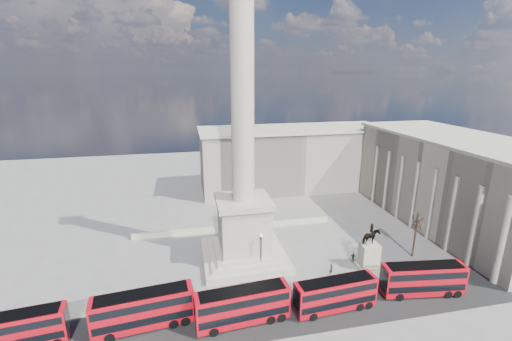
{
  "coord_description": "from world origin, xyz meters",
  "views": [
    {
      "loc": [
        -8.81,
        -47.04,
        30.85
      ],
      "look_at": [
        1.24,
        0.85,
        16.8
      ],
      "focal_mm": 24.0,
      "sensor_mm": 36.0,
      "label": 1
    }
  ],
  "objects_px": {
    "red_bus_e": "(14,331)",
    "pedestrian_standing": "(451,264)",
    "red_bus_b": "(243,305)",
    "pedestrian_walking": "(331,269)",
    "red_bus_d": "(423,279)",
    "pedestrian_crossing": "(353,257)",
    "victorian_lamp": "(261,250)",
    "nelsons_column": "(243,187)",
    "equestrian_statue": "(369,252)",
    "red_bus_a": "(144,310)",
    "red_bus_c": "(336,294)"
  },
  "relations": [
    {
      "from": "nelsons_column",
      "to": "red_bus_b",
      "type": "xyz_separation_m",
      "value": [
        -2.85,
        -15.73,
        -10.37
      ]
    },
    {
      "from": "nelsons_column",
      "to": "red_bus_d",
      "type": "xyz_separation_m",
      "value": [
        23.36,
        -15.22,
        -10.43
      ]
    },
    {
      "from": "red_bus_d",
      "to": "pedestrian_standing",
      "type": "bearing_deg",
      "value": 35.4
    },
    {
      "from": "red_bus_a",
      "to": "red_bus_d",
      "type": "relative_size",
      "value": 1.04
    },
    {
      "from": "red_bus_e",
      "to": "equestrian_statue",
      "type": "bearing_deg",
      "value": 2.34
    },
    {
      "from": "red_bus_b",
      "to": "victorian_lamp",
      "type": "xyz_separation_m",
      "value": [
        4.74,
        10.82,
        1.42
      ]
    },
    {
      "from": "red_bus_e",
      "to": "pedestrian_standing",
      "type": "distance_m",
      "value": 61.64
    },
    {
      "from": "red_bus_e",
      "to": "equestrian_statue",
      "type": "relative_size",
      "value": 1.44
    },
    {
      "from": "pedestrian_crossing",
      "to": "victorian_lamp",
      "type": "bearing_deg",
      "value": 45.59
    },
    {
      "from": "red_bus_a",
      "to": "pedestrian_walking",
      "type": "relative_size",
      "value": 7.05
    },
    {
      "from": "pedestrian_walking",
      "to": "nelsons_column",
      "type": "bearing_deg",
      "value": 126.8
    },
    {
      "from": "pedestrian_crossing",
      "to": "red_bus_c",
      "type": "bearing_deg",
      "value": 99.32
    },
    {
      "from": "nelsons_column",
      "to": "equestrian_statue",
      "type": "distance_m",
      "value": 23.1
    },
    {
      "from": "red_bus_e",
      "to": "victorian_lamp",
      "type": "bearing_deg",
      "value": 10.92
    },
    {
      "from": "nelsons_column",
      "to": "pedestrian_standing",
      "type": "bearing_deg",
      "value": -17.94
    },
    {
      "from": "red_bus_b",
      "to": "red_bus_c",
      "type": "xyz_separation_m",
      "value": [
        12.55,
        -0.04,
        -0.16
      ]
    },
    {
      "from": "pedestrian_standing",
      "to": "victorian_lamp",
      "type": "bearing_deg",
      "value": -25.4
    },
    {
      "from": "red_bus_c",
      "to": "red_bus_d",
      "type": "bearing_deg",
      "value": -2.2
    },
    {
      "from": "nelsons_column",
      "to": "victorian_lamp",
      "type": "distance_m",
      "value": 10.38
    },
    {
      "from": "red_bus_e",
      "to": "equestrian_statue",
      "type": "xyz_separation_m",
      "value": [
        48.68,
        7.39,
        0.34
      ]
    },
    {
      "from": "red_bus_d",
      "to": "equestrian_statue",
      "type": "xyz_separation_m",
      "value": [
        -3.92,
        8.06,
        0.23
      ]
    },
    {
      "from": "red_bus_a",
      "to": "pedestrian_standing",
      "type": "bearing_deg",
      "value": -2.09
    },
    {
      "from": "red_bus_e",
      "to": "pedestrian_walking",
      "type": "bearing_deg",
      "value": 2.83
    },
    {
      "from": "red_bus_a",
      "to": "pedestrian_standing",
      "type": "height_order",
      "value": "red_bus_a"
    },
    {
      "from": "nelsons_column",
      "to": "red_bus_a",
      "type": "bearing_deg",
      "value": -136.95
    },
    {
      "from": "nelsons_column",
      "to": "red_bus_b",
      "type": "relative_size",
      "value": 4.1
    },
    {
      "from": "pedestrian_standing",
      "to": "pedestrian_walking",
      "type": "bearing_deg",
      "value": -22.67
    },
    {
      "from": "pedestrian_walking",
      "to": "pedestrian_standing",
      "type": "distance_m",
      "value": 19.76
    },
    {
      "from": "red_bus_c",
      "to": "pedestrian_walking",
      "type": "xyz_separation_m",
      "value": [
        2.96,
        7.94,
        -1.51
      ]
    },
    {
      "from": "red_bus_b",
      "to": "red_bus_c",
      "type": "bearing_deg",
      "value": -5.13
    },
    {
      "from": "pedestrian_walking",
      "to": "pedestrian_crossing",
      "type": "xyz_separation_m",
      "value": [
        5.11,
        2.6,
        0.0
      ]
    },
    {
      "from": "nelsons_column",
      "to": "victorian_lamp",
      "type": "height_order",
      "value": "nelsons_column"
    },
    {
      "from": "equestrian_statue",
      "to": "pedestrian_walking",
      "type": "xyz_separation_m",
      "value": [
        -6.79,
        -0.66,
        -1.83
      ]
    },
    {
      "from": "victorian_lamp",
      "to": "pedestrian_crossing",
      "type": "bearing_deg",
      "value": -1.16
    },
    {
      "from": "red_bus_b",
      "to": "nelsons_column",
      "type": "bearing_deg",
      "value": 74.79
    },
    {
      "from": "nelsons_column",
      "to": "red_bus_e",
      "type": "bearing_deg",
      "value": -153.54
    },
    {
      "from": "red_bus_b",
      "to": "pedestrian_standing",
      "type": "distance_m",
      "value": 35.53
    },
    {
      "from": "red_bus_b",
      "to": "pedestrian_crossing",
      "type": "distance_m",
      "value": 23.19
    },
    {
      "from": "nelsons_column",
      "to": "red_bus_c",
      "type": "height_order",
      "value": "nelsons_column"
    },
    {
      "from": "red_bus_e",
      "to": "pedestrian_standing",
      "type": "height_order",
      "value": "red_bus_e"
    },
    {
      "from": "red_bus_c",
      "to": "victorian_lamp",
      "type": "xyz_separation_m",
      "value": [
        -7.81,
        10.86,
        1.58
      ]
    },
    {
      "from": "pedestrian_crossing",
      "to": "pedestrian_standing",
      "type": "bearing_deg",
      "value": -153.02
    },
    {
      "from": "red_bus_a",
      "to": "nelsons_column",
      "type": "bearing_deg",
      "value": 36.63
    },
    {
      "from": "red_bus_c",
      "to": "victorian_lamp",
      "type": "relative_size",
      "value": 1.69
    },
    {
      "from": "red_bus_a",
      "to": "red_bus_c",
      "type": "height_order",
      "value": "red_bus_a"
    },
    {
      "from": "red_bus_a",
      "to": "pedestrian_standing",
      "type": "xyz_separation_m",
      "value": [
        47.25,
        3.58,
        -1.74
      ]
    },
    {
      "from": "red_bus_c",
      "to": "pedestrian_crossing",
      "type": "xyz_separation_m",
      "value": [
        8.07,
        10.54,
        -1.51
      ]
    },
    {
      "from": "red_bus_d",
      "to": "pedestrian_standing",
      "type": "xyz_separation_m",
      "value": [
        8.88,
        4.78,
        -1.64
      ]
    },
    {
      "from": "red_bus_c",
      "to": "pedestrian_walking",
      "type": "height_order",
      "value": "red_bus_c"
    },
    {
      "from": "equestrian_statue",
      "to": "red_bus_a",
      "type": "bearing_deg",
      "value": -168.75
    }
  ]
}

